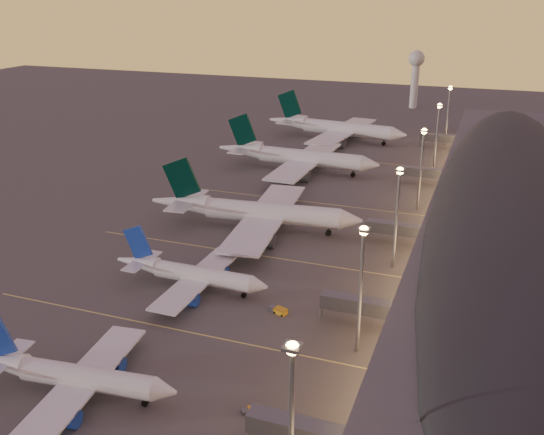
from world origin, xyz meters
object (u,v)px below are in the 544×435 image
Objects in this scene: airliner_narrow_north at (190,274)px; airliner_wide_near at (254,212)px; airliner_narrow_south at (71,376)px; airliner_wide_mid at (296,157)px; airliner_wide_far at (335,128)px; baggage_tug_c at (279,310)px; baggage_tug_b at (252,410)px; radar_tower at (416,70)px.

airliner_wide_near is (0.05, 39.60, 1.58)m from airliner_narrow_north.
airliner_wide_mid is (-6.34, 142.71, 1.68)m from airliner_narrow_south.
airliner_wide_far reaches higher than baggage_tug_c.
airliner_narrow_south is 12.03× the size of baggage_tug_b.
airliner_wide_far is at bearing 87.10° from airliner_wide_near.
airliner_wide_mid reaches higher than baggage_tug_b.
baggage_tug_b is (13.81, -283.55, -21.44)m from radar_tower.
radar_tower is 252.33m from baggage_tug_c.
airliner_wide_near is 209.19m from radar_tower.
airliner_wide_far is (-6.06, 154.35, 1.91)m from airliner_narrow_north.
radar_tower is 284.69m from baggage_tug_b.
airliner_wide_mid is at bearing 90.79° from airliner_wide_near.
baggage_tug_c is (30.22, -104.42, -4.71)m from airliner_wide_mid.
airliner_wide_mid is at bearing -99.00° from radar_tower.
airliner_narrow_north is at bearing 82.78° from airliner_narrow_south.
airliner_narrow_south reaches higher than baggage_tug_c.
airliner_wide_mid is 1.97× the size of radar_tower.
airliner_wide_mid is 149.66m from radar_tower.
airliner_narrow_south is at bearing -96.56° from airliner_wide_near.
airliner_narrow_north is at bearing -80.86° from airliner_wide_far.
radar_tower is at bearing 111.57° from baggage_tug_c.
airliner_wide_near is 1.93× the size of radar_tower.
airliner_wide_mid reaches higher than airliner_narrow_south.
airliner_wide_near is (0.86, 81.72, 1.56)m from airliner_narrow_south.
airliner_narrow_south is 31.49m from baggage_tug_b.
baggage_tug_b is at bearing -87.21° from radar_tower.
baggage_tug_b is at bearing -57.99° from baggage_tug_c.
airliner_wide_mid reaches higher than airliner_wide_near.
airliner_wide_far is 2.05× the size of radar_tower.
airliner_narrow_north is at bearing -93.73° from radar_tower.
radar_tower reaches higher than airliner_wide_near.
radar_tower is (16.07, 207.90, 16.71)m from airliner_wide_near.
airliner_wide_near is 81.47m from baggage_tug_b.
airliner_wide_far is at bearing 120.42° from baggage_tug_c.
airliner_wide_near is at bearing 83.28° from airliner_narrow_south.
airliner_wide_far is 14.77× the size of baggage_tug_c.
airliner_narrow_south reaches higher than baggage_tug_b.
airliner_narrow_south is 0.62× the size of airliner_wide_near.
baggage_tug_b is 32.94m from baggage_tug_c.
airliner_wide_mid is at bearing 94.71° from airliner_narrow_north.
airliner_narrow_south is 0.61× the size of airliner_wide_mid.
airliner_wide_near is 61.42m from airliner_wide_mid.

